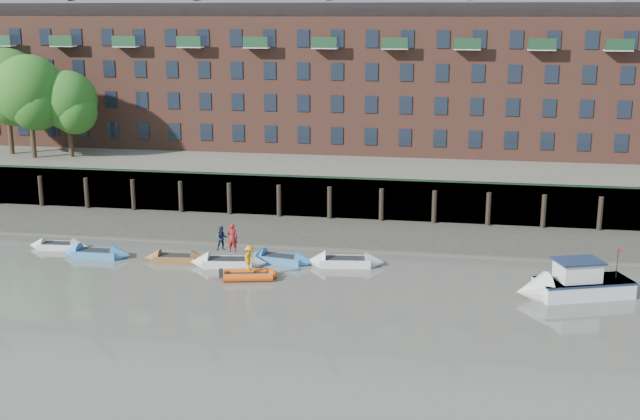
% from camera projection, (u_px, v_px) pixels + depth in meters
% --- Properties ---
extents(ground, '(220.00, 220.00, 0.00)m').
position_uv_depth(ground, '(225.00, 323.00, 41.54)').
color(ground, '#5F5B52').
rests_on(ground, ground).
extents(foreshore, '(110.00, 8.00, 0.50)m').
position_uv_depth(foreshore, '(295.00, 231.00, 58.76)').
color(foreshore, '#3D382F').
rests_on(foreshore, ground).
extents(mud_band, '(110.00, 1.60, 0.10)m').
position_uv_depth(mud_band, '(285.00, 244.00, 55.50)').
color(mud_band, '#4C4336').
rests_on(mud_band, ground).
extents(river_wall, '(110.00, 1.23, 3.30)m').
position_uv_depth(river_wall, '(306.00, 197.00, 62.56)').
color(river_wall, '#2D2A26').
rests_on(river_wall, ground).
extents(bank_terrace, '(110.00, 28.00, 3.20)m').
position_uv_depth(bank_terrace, '(333.00, 165.00, 75.58)').
color(bank_terrace, '#5E594D').
rests_on(bank_terrace, ground).
extents(apartment_terrace, '(80.60, 15.56, 20.98)m').
position_uv_depth(apartment_terrace, '(335.00, 43.00, 73.82)').
color(apartment_terrace, brown).
rests_on(apartment_terrace, bank_terrace).
extents(tree_cluster, '(11.76, 7.74, 9.40)m').
position_uv_depth(tree_cluster, '(27.00, 90.00, 69.75)').
color(tree_cluster, '#3A281C').
rests_on(tree_cluster, bank_terrace).
extents(rowboat_0, '(4.19, 1.51, 1.19)m').
position_uv_depth(rowboat_0, '(59.00, 246.00, 54.35)').
color(rowboat_0, silver).
rests_on(rowboat_0, ground).
extents(rowboat_1, '(4.69, 1.40, 1.36)m').
position_uv_depth(rowboat_1, '(96.00, 254.00, 52.52)').
color(rowboat_1, '#3B7BB8').
rests_on(rowboat_1, ground).
extents(rowboat_2, '(4.28, 1.62, 1.21)m').
position_uv_depth(rowboat_2, '(176.00, 258.00, 51.62)').
color(rowboat_2, brown).
rests_on(rowboat_2, ground).
extents(rowboat_3, '(5.00, 2.02, 1.41)m').
position_uv_depth(rowboat_3, '(228.00, 262.00, 50.67)').
color(rowboat_3, silver).
rests_on(rowboat_3, ground).
extents(rowboat_4, '(4.66, 2.01, 1.31)m').
position_uv_depth(rowboat_4, '(281.00, 259.00, 51.41)').
color(rowboat_4, '#3B7BB8').
rests_on(rowboat_4, ground).
extents(rowboat_5, '(5.12, 2.06, 1.45)m').
position_uv_depth(rowboat_5, '(345.00, 262.00, 50.76)').
color(rowboat_5, silver).
rests_on(rowboat_5, ground).
extents(rib_tender, '(3.34, 2.14, 0.56)m').
position_uv_depth(rib_tender, '(251.00, 275.00, 48.26)').
color(rib_tender, '#D64A0E').
rests_on(rib_tender, ground).
extents(motor_launch, '(7.02, 4.31, 2.75)m').
position_uv_depth(motor_launch, '(565.00, 285.00, 45.07)').
color(motor_launch, silver).
rests_on(motor_launch, ground).
extents(person_rower_a, '(0.71, 0.50, 1.83)m').
position_uv_depth(person_rower_a, '(232.00, 238.00, 50.30)').
color(person_rower_a, maroon).
rests_on(person_rower_a, rowboat_3).
extents(person_rower_b, '(0.96, 0.89, 1.58)m').
position_uv_depth(person_rower_b, '(222.00, 238.00, 50.63)').
color(person_rower_b, '#19233F').
rests_on(person_rower_b, rowboat_3).
extents(person_rib_crew, '(0.78, 1.11, 1.55)m').
position_uv_depth(person_rib_crew, '(249.00, 258.00, 48.03)').
color(person_rib_crew, orange).
rests_on(person_rib_crew, rib_tender).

